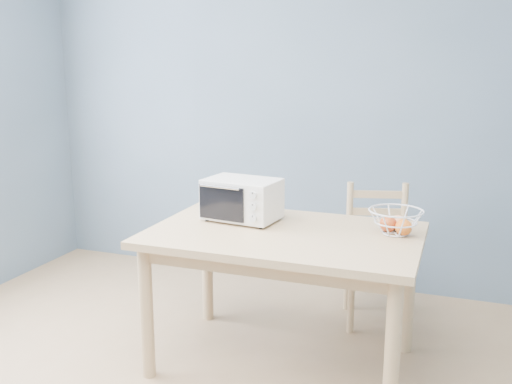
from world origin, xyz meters
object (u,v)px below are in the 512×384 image
(toaster_oven, at_px, (239,199))
(fruit_basket, at_px, (396,222))
(dining_chair, at_px, (377,255))
(dining_table, at_px, (284,250))

(toaster_oven, distance_m, fruit_basket, 0.86)
(fruit_basket, distance_m, dining_chair, 0.72)
(fruit_basket, bearing_deg, toaster_oven, -178.38)
(fruit_basket, bearing_deg, dining_chair, 105.43)
(toaster_oven, xyz_separation_m, dining_chair, (0.69, 0.61, -0.45))
(fruit_basket, relative_size, dining_chair, 0.43)
(dining_table, bearing_deg, dining_chair, 62.33)
(dining_table, xyz_separation_m, fruit_basket, (0.55, 0.15, 0.17))
(dining_table, xyz_separation_m, toaster_oven, (-0.30, 0.13, 0.22))
(toaster_oven, distance_m, dining_chair, 1.02)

